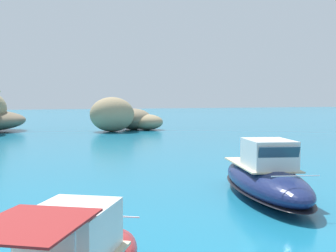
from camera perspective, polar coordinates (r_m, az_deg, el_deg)
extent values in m
ellipsoid|color=#9E8966|center=(57.46, -7.45, 1.54)|extent=(7.53, 7.40, 4.61)
ellipsoid|color=#84755B|center=(61.69, -4.60, 0.94)|extent=(7.31, 8.09, 3.00)
ellipsoid|color=#9E8966|center=(60.67, -2.83, 0.53)|extent=(4.62, 5.26, 2.21)
ellipsoid|color=navy|center=(19.01, 12.76, -7.12)|extent=(5.29, 8.78, 1.43)
ellipsoid|color=black|center=(19.07, 12.75, -8.07)|extent=(5.39, 8.95, 0.17)
cube|color=#C6B793|center=(19.50, 12.19, -5.03)|extent=(3.62, 5.09, 0.06)
cube|color=silver|center=(18.43, 13.23, -3.59)|extent=(2.48, 2.82, 1.18)
cube|color=#2D4756|center=(17.30, 14.53, -3.68)|extent=(1.63, 0.82, 0.63)
cylinder|color=silver|center=(15.84, 16.60, -6.39)|extent=(1.67, 0.65, 0.04)
cube|color=silver|center=(8.83, -12.59, -13.46)|extent=(2.35, 2.44, 0.98)
cube|color=#2D4756|center=(9.69, -10.20, -11.31)|extent=(1.23, 1.00, 0.52)
cylinder|color=silver|center=(11.05, -7.55, -11.77)|extent=(1.19, 0.91, 0.04)
cube|color=maroon|center=(7.31, -17.68, -12.25)|extent=(2.56, 2.65, 0.04)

